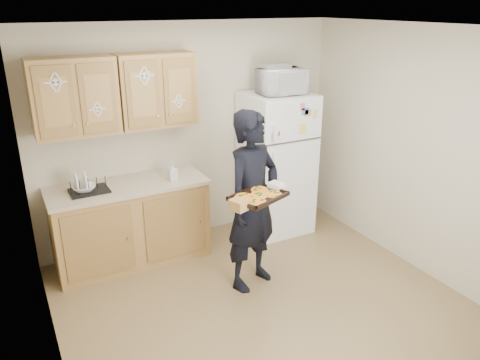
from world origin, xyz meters
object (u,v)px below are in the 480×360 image
Objects in this scene: dish_rack at (88,185)px; refrigerator at (276,164)px; baking_tray at (258,197)px; person at (253,202)px; microwave at (282,82)px.

refrigerator is at bearing -0.62° from dish_rack.
person is at bearing 48.60° from baking_tray.
baking_tray is 0.92× the size of microwave.
microwave reaches higher than refrigerator.
microwave is (0.97, 1.18, 0.77)m from baking_tray.
microwave is at bearing 29.75° from baking_tray.
refrigerator is at bearing 27.22° from person.
person is (-0.86, -0.95, 0.04)m from refrigerator.
microwave reaches higher than person.
microwave is at bearing -77.53° from refrigerator.
refrigerator is 3.61× the size of baking_tray.
baking_tray is 1.76m from dish_rack.
baking_tray is at bearing -131.40° from person.
refrigerator is 3.31× the size of microwave.
microwave is at bearing 25.30° from person.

